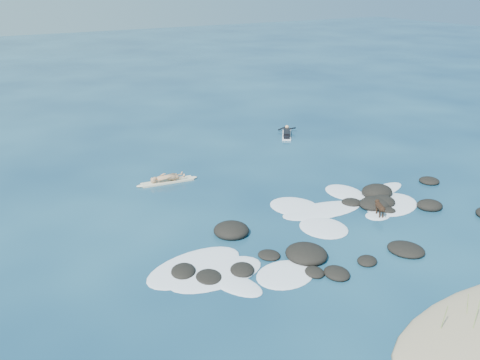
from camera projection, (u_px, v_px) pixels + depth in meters
ground at (332, 222)px, 21.67m from camera, size 160.00×160.00×0.00m
reef_rocks at (351, 223)px, 21.36m from camera, size 15.00×6.15×0.65m
breaking_foam at (301, 230)px, 20.98m from camera, size 14.11×6.83×0.12m
standing_surfer_rig at (167, 169)px, 25.54m from camera, size 3.07×0.78×1.74m
paddling_surfer_rig at (287, 133)px, 33.19m from camera, size 1.87×2.30×0.44m
dog at (380, 207)px, 22.06m from camera, size 0.53×0.96×0.65m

